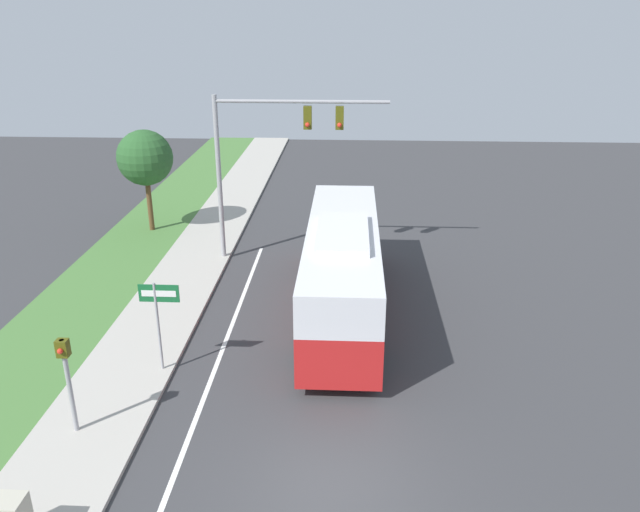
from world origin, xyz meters
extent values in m
plane|color=#38383A|center=(0.00, 0.00, 0.00)|extent=(80.00, 80.00, 0.00)
cube|color=#ADA89E|center=(-6.20, 0.00, 0.06)|extent=(2.80, 80.00, 0.12)
cube|color=silver|center=(-3.60, 0.00, 0.00)|extent=(0.14, 30.00, 0.01)
cube|color=red|center=(0.13, 8.85, 1.13)|extent=(2.40, 10.84, 1.54)
cube|color=silver|center=(0.13, 8.85, 2.54)|extent=(2.40, 10.84, 1.26)
cube|color=black|center=(0.13, 8.85, 2.10)|extent=(2.44, 9.97, 0.95)
cube|color=silver|center=(0.13, 8.04, 3.29)|extent=(1.68, 3.79, 0.24)
cylinder|color=black|center=(-1.02, 12.22, 0.50)|extent=(0.28, 1.01, 1.01)
cylinder|color=black|center=(1.28, 12.22, 0.50)|extent=(0.28, 1.01, 1.01)
cylinder|color=black|center=(-1.02, 5.49, 0.50)|extent=(0.28, 1.01, 1.01)
cylinder|color=black|center=(1.28, 5.49, 0.50)|extent=(0.28, 1.01, 1.01)
cylinder|color=#939399|center=(-5.05, 13.75, 3.46)|extent=(0.20, 0.20, 6.92)
cylinder|color=#939399|center=(-1.61, 13.75, 6.67)|extent=(6.88, 0.14, 0.14)
cube|color=#47470F|center=(-1.38, 13.75, 6.05)|extent=(0.32, 0.28, 0.90)
sphere|color=red|center=(-1.38, 13.57, 5.80)|extent=(0.18, 0.18, 0.18)
cube|color=#47470F|center=(-0.12, 13.75, 6.05)|extent=(0.32, 0.28, 0.90)
sphere|color=red|center=(-0.12, 13.57, 5.80)|extent=(0.18, 0.18, 0.18)
cylinder|color=#939399|center=(-6.47, 1.72, 1.35)|extent=(0.12, 0.12, 2.71)
cube|color=#47470F|center=(-6.47, 1.72, 2.49)|extent=(0.28, 0.24, 0.44)
sphere|color=red|center=(-6.47, 1.57, 2.49)|extent=(0.14, 0.14, 0.14)
cylinder|color=#939399|center=(-5.11, 4.69, 1.45)|extent=(0.08, 0.08, 2.89)
cube|color=#145B2D|center=(-4.99, 4.69, 2.58)|extent=(1.16, 0.03, 0.53)
cube|color=white|center=(-4.99, 4.67, 2.58)|extent=(0.99, 0.01, 0.19)
cylinder|color=brown|center=(-9.18, 17.03, 1.47)|extent=(0.24, 0.24, 2.74)
sphere|color=#285628|center=(-9.18, 17.03, 3.62)|extent=(2.58, 2.58, 2.58)
camera|label=1|loc=(0.35, -11.00, 10.07)|focal=35.00mm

